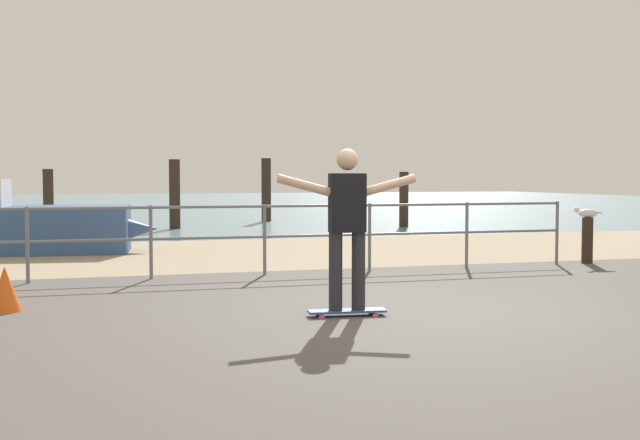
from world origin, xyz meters
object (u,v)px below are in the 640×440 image
sailboat (16,227)px  seagull (587,213)px  skateboard (347,311)px  bollard_short (587,241)px  skateboarder (347,219)px  traffic_cone (5,290)px

sailboat → seagull: 10.21m
skateboard → bollard_short: size_ratio=1.05×
sailboat → bollard_short: bearing=-25.7°
sailboat → skateboarder: (3.86, -7.98, 0.50)m
bollard_short → seagull: seagull is taller
sailboat → skateboarder: size_ratio=3.05×
sailboat → bollard_short: 10.22m
skateboarder → traffic_cone: (-3.40, 1.28, -0.77)m
bollard_short → seagull: (-0.02, 0.00, 0.46)m
skateboarder → bollard_short: size_ratio=2.13×
bollard_short → skateboarder: bearing=-146.5°
bollard_short → traffic_cone: (-8.75, -2.26, -0.14)m
skateboard → skateboarder: skateboarder is taller
skateboarder → seagull: (5.34, 3.55, -0.17)m
skateboard → seagull: bearing=33.6°
skateboard → seagull: size_ratio=1.68×
bollard_short → traffic_cone: size_ratio=1.55×
skateboard → traffic_cone: traffic_cone is taller
skateboard → bollard_short: (5.35, 3.55, 0.32)m
seagull → skateboarder: bearing=-146.4°
sailboat → traffic_cone: size_ratio=10.08×
sailboat → skateboarder: 8.87m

